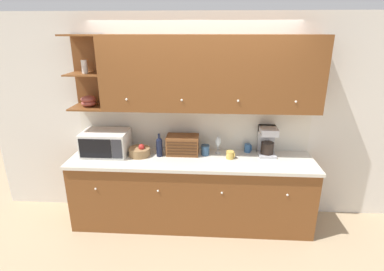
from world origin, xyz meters
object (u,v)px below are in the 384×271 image
object	(u,v)px
microwave	(106,143)
storage_canister	(205,150)
fruit_basket	(140,152)
coffee_maker	(267,140)
wine_glass	(218,142)
mug_blue_second	(248,148)
bread_box	(183,145)
mug	(230,155)
wine_bottle	(159,146)

from	to	relation	value
microwave	storage_canister	distance (m)	1.25
fruit_basket	coffee_maker	size ratio (longest dim) A/B	0.73
wine_glass	mug_blue_second	size ratio (longest dim) A/B	2.10
bread_box	mug	distance (m)	0.61
fruit_basket	microwave	bearing A→B (deg)	176.38
mug_blue_second	coffee_maker	distance (m)	0.27
fruit_basket	wine_bottle	bearing A→B (deg)	1.10
mug	fruit_basket	bearing A→B (deg)	178.97
bread_box	wine_glass	world-z (taller)	bread_box
fruit_basket	coffee_maker	distance (m)	1.60
bread_box	storage_canister	distance (m)	0.29
microwave	wine_bottle	world-z (taller)	microwave
microwave	coffee_maker	bearing A→B (deg)	3.43
mug	mug_blue_second	size ratio (longest dim) A/B	0.99
microwave	fruit_basket	bearing A→B (deg)	-3.62
mug	mug_blue_second	distance (m)	0.33
microwave	storage_canister	xyz separation A→B (m)	(1.25, 0.05, -0.08)
fruit_basket	bread_box	size ratio (longest dim) A/B	0.66
mug	storage_canister	bearing A→B (deg)	162.49
wine_bottle	bread_box	size ratio (longest dim) A/B	0.73
microwave	coffee_maker	size ratio (longest dim) A/B	1.54
wine_bottle	mug	xyz separation A→B (m)	(0.87, -0.02, -0.08)
wine_bottle	storage_canister	size ratio (longest dim) A/B	2.24
storage_canister	coffee_maker	distance (m)	0.78
microwave	wine_bottle	distance (m)	0.68
bread_box	coffee_maker	size ratio (longest dim) A/B	1.10
wine_glass	mug_blue_second	distance (m)	0.40
wine_bottle	wine_glass	world-z (taller)	wine_bottle
microwave	bread_box	distance (m)	0.96
wine_glass	mug_blue_second	bearing A→B (deg)	9.24
microwave	bread_box	bearing A→B (deg)	4.05
fruit_basket	wine_bottle	world-z (taller)	wine_bottle
wine_bottle	coffee_maker	distance (m)	1.34
wine_glass	storage_canister	bearing A→B (deg)	-156.83
storage_canister	microwave	bearing A→B (deg)	-177.72
bread_box	mug	bearing A→B (deg)	-11.03
mug	bread_box	bearing A→B (deg)	168.97
storage_canister	mug_blue_second	xyz separation A→B (m)	(0.54, 0.13, -0.01)
fruit_basket	mug	xyz separation A→B (m)	(1.12, -0.02, -0.01)
microwave	wine_glass	distance (m)	1.41
fruit_basket	coffee_maker	bearing A→B (deg)	5.34
mug	coffee_maker	size ratio (longest dim) A/B	0.29
bread_box	coffee_maker	bearing A→B (deg)	2.85
bread_box	mug	world-z (taller)	bread_box
wine_bottle	wine_glass	size ratio (longest dim) A/B	1.31
wine_bottle	mug	bearing A→B (deg)	-1.64
fruit_basket	mug	size ratio (longest dim) A/B	2.52
storage_canister	mug	xyz separation A→B (m)	(0.31, -0.10, -0.02)
wine_bottle	mug_blue_second	size ratio (longest dim) A/B	2.75
fruit_basket	wine_glass	xyz separation A→B (m)	(0.98, 0.15, 0.10)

